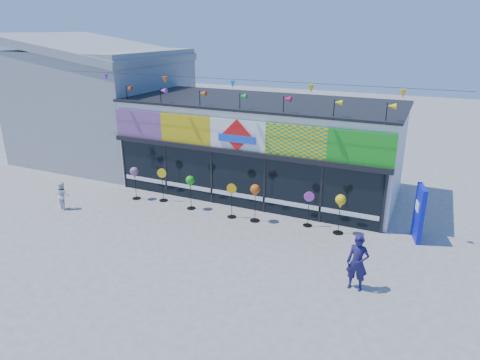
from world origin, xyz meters
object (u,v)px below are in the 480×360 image
Objects in this scene: blue_sign at (419,213)px; spinner_0 at (134,174)px; spinner_2 at (190,183)px; spinner_5 at (308,208)px; spinner_1 at (162,184)px; spinner_3 at (232,200)px; spinner_4 at (255,192)px; adult_man at (358,263)px; child at (63,195)px; spinner_6 at (340,203)px.

spinner_0 is at bearing 171.30° from blue_sign.
spinner_2 is 4.90m from spinner_5.
spinner_3 is at bearing -5.22° from spinner_1.
spinner_4 reaches higher than spinner_0.
spinner_1 reaches higher than spinner_3.
spinner_5 is 4.22m from adult_man.
adult_man is at bearing -164.99° from child.
spinner_2 is at bearing -136.66° from child.
spinner_5 is at bearing 4.96° from spinner_2.
spinner_1 is at bearing 174.78° from spinner_3.
blue_sign is 1.71× the size of child.
spinner_1 is 1.61m from spinner_2.
child is at bearing 179.00° from adult_man.
spinner_2 is at bearing 160.44° from adult_man.
spinner_2 is at bearing 177.85° from spinner_3.
spinner_2 reaches higher than child.
spinner_0 is 4.68m from spinner_3.
spinner_3 is at bearing -176.51° from spinner_4.
spinner_4 is at bearing -0.25° from spinner_2.
child is at bearing -134.41° from spinner_0.
spinner_6 is 0.90× the size of adult_man.
adult_man is (7.28, -3.04, -0.31)m from spinner_2.
spinner_3 is 6.14m from adult_man.
spinner_3 is (4.66, -0.01, -0.42)m from spinner_0.
spinner_1 is 0.97× the size of spinner_4.
child is at bearing -165.03° from spinner_5.
spinner_0 is 2.76m from spinner_2.
spinner_1 is at bearing 170.24° from blue_sign.
spinner_5 is 10.03m from child.
spinner_1 is 3.46m from spinner_3.
spinner_4 is at bearing -167.66° from spinner_5.
blue_sign is 3.84m from spinner_5.
spinner_4 is 1.09× the size of spinner_5.
child is (-6.73, -2.10, -0.17)m from spinner_3.
adult_man reaches higher than spinner_6.
spinner_4 is at bearing 148.58° from adult_man.
blue_sign is 5.87m from spinner_4.
blue_sign is at bearing 4.16° from spinner_1.
blue_sign is at bearing 9.79° from spinner_4.
blue_sign is at bearing -147.69° from child.
spinner_4 is 3.19m from spinner_6.
spinner_5 is (7.62, 0.48, -0.43)m from spinner_0.
spinner_0 is at bearing -177.80° from spinner_6.
spinner_0 is 1.03× the size of spinner_3.
spinner_3 is (-6.75, -1.06, -0.25)m from blue_sign.
spinner_6 is (3.18, 0.29, 0.00)m from spinner_4.
spinner_6 is 3.56m from adult_man.
spinner_6 reaches higher than spinner_2.
spinner_2 is at bearing 1.18° from spinner_0.
spinner_4 is at bearing 3.49° from spinner_3.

